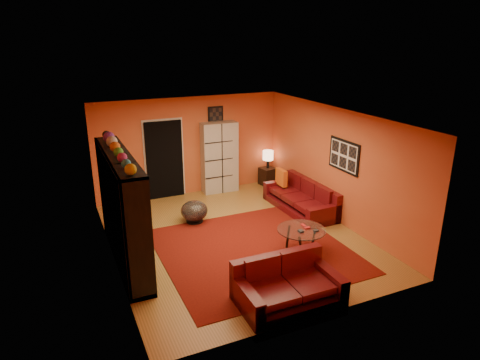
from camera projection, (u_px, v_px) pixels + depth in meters
name	position (u px, v px, depth m)	size (l,w,h in m)	color
floor	(235.00, 237.00, 9.15)	(6.00, 6.00, 0.00)	olive
ceiling	(234.00, 117.00, 8.30)	(6.00, 6.00, 0.00)	white
wall_back	(189.00, 146.00, 11.31)	(6.00, 6.00, 0.00)	#CA542C
wall_front	(318.00, 241.00, 6.14)	(6.00, 6.00, 0.00)	#CA542C
wall_left	(109.00, 198.00, 7.75)	(6.00, 6.00, 0.00)	#CA542C
wall_right	(336.00, 165.00, 9.69)	(6.00, 6.00, 0.00)	#CA542C
rug	(253.00, 250.00, 8.58)	(3.60, 3.60, 0.01)	#520D09
doorway	(165.00, 160.00, 11.09)	(0.95, 0.10, 2.04)	black
wall_art_right	(344.00, 156.00, 9.33)	(0.03, 1.00, 0.70)	black
wall_art_back	(216.00, 116.00, 11.34)	(0.42, 0.03, 0.52)	black
entertainment_unit	(122.00, 209.00, 7.92)	(0.45, 3.00, 2.10)	black
tv	(125.00, 210.00, 7.99)	(0.13, 0.98, 0.56)	black
sofa	(303.00, 199.00, 10.49)	(0.92, 2.18, 0.85)	#4B0A0F
loveseat	(286.00, 284.00, 6.91)	(1.66, 1.01, 0.85)	#4B0A0F
throw_pillow	(281.00, 177.00, 10.97)	(0.12, 0.42, 0.42)	orange
coffee_table	(301.00, 232.00, 8.41)	(0.95, 0.95, 0.48)	silver
storage_cabinet	(219.00, 157.00, 11.55)	(0.96, 0.43, 1.92)	#B5B1A7
bowl_chair	(194.00, 211.00, 9.79)	(0.62, 0.62, 0.51)	black
side_table	(268.00, 176.00, 12.26)	(0.40, 0.40, 0.50)	black
table_lamp	(268.00, 156.00, 12.06)	(0.30, 0.30, 0.50)	black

